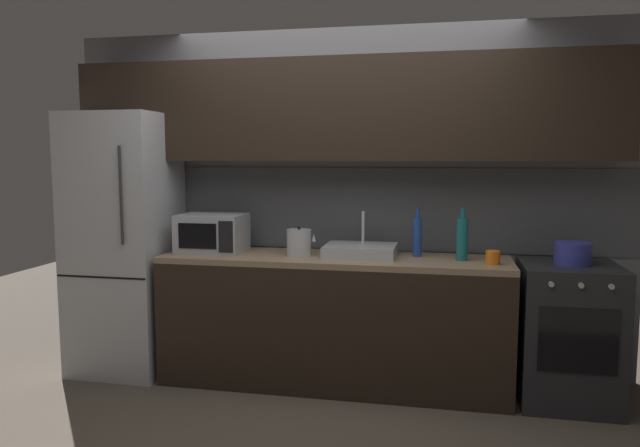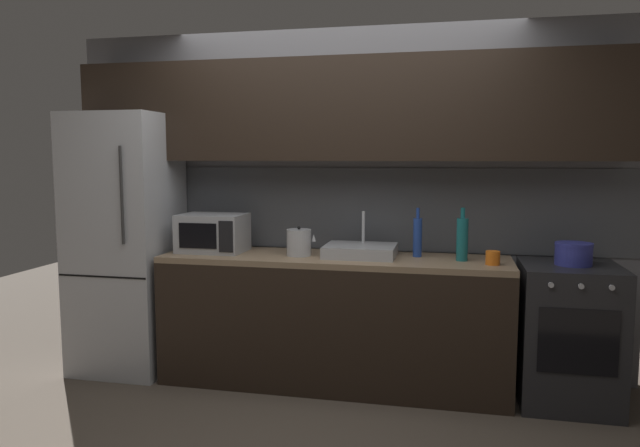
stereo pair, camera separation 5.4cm
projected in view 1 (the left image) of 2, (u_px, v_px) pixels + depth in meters
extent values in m
plane|color=#4C4238|center=(304.00, 443.00, 3.30)|extent=(10.00, 10.00, 0.00)
cube|color=slate|center=(343.00, 201.00, 4.43)|extent=(4.11, 0.10, 2.50)
cube|color=#4C4F54|center=(342.00, 208.00, 4.38)|extent=(4.11, 0.01, 0.60)
cube|color=black|center=(339.00, 110.00, 4.14)|extent=(3.79, 0.34, 0.70)
cube|color=black|center=(333.00, 323.00, 4.13)|extent=(2.37, 0.60, 0.86)
cube|color=#8C7256|center=(334.00, 259.00, 4.08)|extent=(2.37, 0.60, 0.04)
cube|color=#B7BABF|center=(125.00, 243.00, 4.39)|extent=(0.68, 0.66, 1.89)
cube|color=black|center=(101.00, 277.00, 4.09)|extent=(0.67, 0.00, 0.01)
cylinder|color=#333333|center=(121.00, 195.00, 3.97)|extent=(0.02, 0.02, 0.66)
cube|color=#232326|center=(567.00, 333.00, 3.82)|extent=(0.60, 0.60, 0.90)
cube|color=black|center=(578.00, 341.00, 3.52)|extent=(0.45, 0.01, 0.40)
cylinder|color=#B2B2B7|center=(551.00, 284.00, 3.51)|extent=(0.03, 0.02, 0.03)
cylinder|color=#B2B2B7|center=(581.00, 286.00, 3.47)|extent=(0.03, 0.02, 0.03)
cylinder|color=#B2B2B7|center=(612.00, 287.00, 3.44)|extent=(0.03, 0.02, 0.03)
cube|color=#A8AAAF|center=(212.00, 233.00, 4.26)|extent=(0.46, 0.34, 0.27)
cube|color=black|center=(197.00, 236.00, 4.10)|extent=(0.28, 0.01, 0.18)
cube|color=black|center=(226.00, 237.00, 4.06)|extent=(0.10, 0.01, 0.22)
cube|color=#ADAFB5|center=(360.00, 251.00, 4.07)|extent=(0.48, 0.38, 0.08)
cylinder|color=silver|center=(363.00, 227.00, 4.18)|extent=(0.02, 0.02, 0.22)
cylinder|color=#B7BABF|center=(299.00, 243.00, 4.10)|extent=(0.17, 0.17, 0.18)
sphere|color=black|center=(299.00, 228.00, 4.09)|extent=(0.02, 0.02, 0.02)
cone|color=#B7BABF|center=(314.00, 238.00, 4.07)|extent=(0.03, 0.03, 0.05)
cylinder|color=#234299|center=(417.00, 237.00, 4.06)|extent=(0.06, 0.06, 0.26)
cylinder|color=#234299|center=(418.00, 213.00, 4.04)|extent=(0.02, 0.02, 0.07)
cylinder|color=#19666B|center=(462.00, 239.00, 3.90)|extent=(0.08, 0.08, 0.28)
cylinder|color=#19666B|center=(463.00, 213.00, 3.88)|extent=(0.03, 0.03, 0.07)
cylinder|color=orange|center=(493.00, 258.00, 3.77)|extent=(0.09, 0.09, 0.09)
cylinder|color=#333899|center=(573.00, 255.00, 3.76)|extent=(0.22, 0.22, 0.12)
cylinder|color=#333899|center=(573.00, 244.00, 3.75)|extent=(0.23, 0.23, 0.02)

